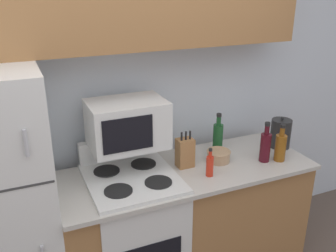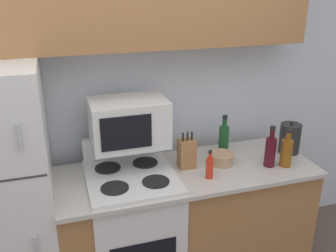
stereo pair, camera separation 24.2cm
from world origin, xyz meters
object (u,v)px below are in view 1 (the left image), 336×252
object	(u,v)px
knife_block	(185,153)
bottle_wine_red	(265,146)
bowl	(219,156)
bottle_wine_green	(218,136)
bottle_whiskey	(280,146)
kettle	(281,133)
stove	(134,232)
microwave	(127,124)
bottle_hot_sauce	(210,165)

from	to	relation	value
knife_block	bottle_wine_red	world-z (taller)	bottle_wine_red
bowl	bottle_wine_green	world-z (taller)	bottle_wine_green
bottle_whiskey	kettle	bearing A→B (deg)	50.79
bottle_whiskey	bowl	bearing A→B (deg)	158.56
kettle	stove	bearing A→B (deg)	-178.27
microwave	bowl	xyz separation A→B (m)	(0.64, -0.12, -0.30)
knife_block	bottle_wine_red	bearing A→B (deg)	-15.32
bottle_whiskey	bottle_wine_red	world-z (taller)	bottle_wine_red
bottle_wine_red	kettle	distance (m)	0.31
microwave	bottle_hot_sauce	size ratio (longest dim) A/B	2.52
bottle_hot_sauce	bottle_wine_green	xyz separation A→B (m)	(0.26, 0.33, 0.04)
microwave	stove	bearing A→B (deg)	-100.63
bottle_wine_green	bottle_wine_red	xyz separation A→B (m)	(0.22, -0.30, 0.00)
stove	kettle	size ratio (longest dim) A/B	4.30
microwave	kettle	xyz separation A→B (m)	(1.21, -0.09, -0.23)
stove	bowl	xyz separation A→B (m)	(0.67, 0.01, 0.46)
microwave	bottle_whiskey	distance (m)	1.12
bottle_hot_sauce	bottle_wine_red	bearing A→B (deg)	4.31
bottle_hot_sauce	bottle_wine_red	xyz separation A→B (m)	(0.48, 0.04, 0.04)
knife_block	stove	bearing A→B (deg)	-175.00
bottle_hot_sauce	bottle_wine_green	bearing A→B (deg)	52.33
knife_block	kettle	size ratio (longest dim) A/B	1.07
knife_block	microwave	bearing A→B (deg)	165.86
microwave	bowl	world-z (taller)	microwave
stove	knife_block	world-z (taller)	knife_block
knife_block	bowl	world-z (taller)	knife_block
bottle_wine_red	knife_block	bearing A→B (deg)	164.68
knife_block	bottle_hot_sauce	bearing A→B (deg)	-64.26
bowl	kettle	distance (m)	0.58
bottle_wine_red	kettle	xyz separation A→B (m)	(0.26, 0.16, -0.00)
bottle_whiskey	kettle	distance (m)	0.25
microwave	bottle_whiskey	xyz separation A→B (m)	(1.06, -0.29, -0.24)
bottle_hot_sauce	bottle_wine_green	size ratio (longest dim) A/B	0.67
bottle_hot_sauce	bottle_whiskey	xyz separation A→B (m)	(0.58, 0.00, 0.03)
bottle_whiskey	kettle	size ratio (longest dim) A/B	1.12
bottle_wine_green	bottle_whiskey	size ratio (longest dim) A/B	1.07
bottle_hot_sauce	kettle	bearing A→B (deg)	14.62
bottle_whiskey	bottle_wine_red	bearing A→B (deg)	161.67
microwave	bottle_hot_sauce	xyz separation A→B (m)	(0.47, -0.29, -0.27)
knife_block	bottle_wine_red	xyz separation A→B (m)	(0.57, -0.16, 0.01)
bottle_whiskey	bottle_wine_red	distance (m)	0.11
bottle_whiskey	kettle	world-z (taller)	bottle_whiskey
bottle_hot_sauce	bottle_whiskey	world-z (taller)	bottle_whiskey
bowl	bottle_wine_red	size ratio (longest dim) A/B	0.59
stove	bottle_hot_sauce	distance (m)	0.72
bottle_wine_red	bottle_wine_green	bearing A→B (deg)	126.31
knife_block	bottle_hot_sauce	xyz separation A→B (m)	(0.09, -0.19, -0.03)
microwave	kettle	bearing A→B (deg)	-4.45
bottle_wine_red	bottle_whiskey	bearing A→B (deg)	-18.33
bowl	bottle_hot_sauce	size ratio (longest dim) A/B	0.88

